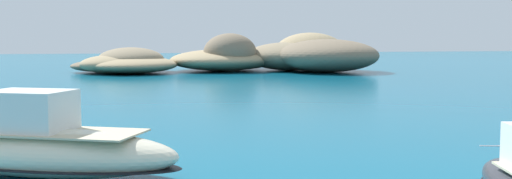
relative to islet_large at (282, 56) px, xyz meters
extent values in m
ellipsoid|color=#9E8966|center=(5.26, 1.96, 0.61)|extent=(11.77, 11.47, 5.69)
ellipsoid|color=#756651|center=(5.13, -4.99, 0.11)|extent=(15.83, 17.79, 4.68)
ellipsoid|color=#84755B|center=(1.65, 1.26, -0.11)|extent=(19.04, 19.68, 4.23)
ellipsoid|color=#756651|center=(-8.05, -0.57, 0.53)|extent=(10.81, 11.16, 5.52)
ellipsoid|color=#9E8966|center=(-7.79, 3.45, -0.62)|extent=(24.37, 25.01, 3.22)
ellipsoid|color=#9E8966|center=(-21.51, -0.02, -1.09)|extent=(15.92, 17.94, 2.28)
ellipsoid|color=#756651|center=(-24.31, 3.14, -1.31)|extent=(13.93, 12.56, 1.84)
ellipsoid|color=#9E8966|center=(-24.42, -0.29, -0.97)|extent=(10.76, 11.56, 2.52)
ellipsoid|color=#84755B|center=(-21.87, 1.30, -0.46)|extent=(10.52, 12.48, 3.54)
ellipsoid|color=beige|center=(-29.26, -61.34, -1.43)|extent=(9.64, 7.04, 1.61)
ellipsoid|color=black|center=(-29.26, -61.34, -1.79)|extent=(9.84, 7.18, 0.19)
cube|color=#C6B793|center=(-28.64, -61.68, -0.75)|extent=(5.71, 4.61, 0.06)
cube|color=silver|center=(-29.68, -61.11, -0.05)|extent=(3.27, 3.01, 1.32)
cylinder|color=silver|center=(-16.03, -67.44, -0.83)|extent=(1.56, 0.56, 0.04)
camera|label=1|loc=(-27.81, -81.43, 2.25)|focal=40.67mm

